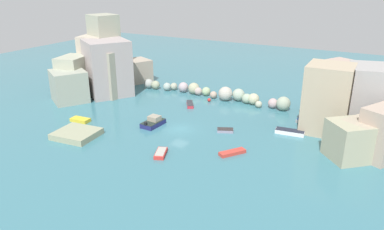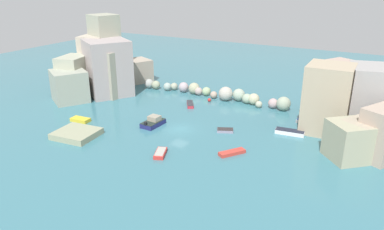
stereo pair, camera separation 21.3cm
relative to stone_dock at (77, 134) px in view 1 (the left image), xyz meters
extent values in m
plane|color=teal|center=(12.04, 9.92, -0.46)|extent=(160.00, 160.00, 0.00)
cube|color=#B4A795|center=(-15.54, 22.17, 5.11)|extent=(7.12, 8.27, 11.13)
cube|color=#A4A890|center=(-15.50, 15.20, 3.50)|extent=(5.97, 7.20, 7.92)
cube|color=#9DA290|center=(-13.62, 11.96, 2.52)|extent=(8.67, 8.51, 5.96)
cube|color=tan|center=(-11.21, 28.84, 2.04)|extent=(7.97, 8.85, 5.00)
cube|color=#A0A08A|center=(-13.98, 23.22, 7.19)|extent=(6.72, 6.46, 15.31)
cube|color=tan|center=(-15.49, 27.52, 2.75)|extent=(8.21, 7.63, 6.43)
cube|color=#A69896|center=(-9.89, 18.99, 5.04)|extent=(11.19, 11.11, 11.01)
cube|color=#9E9883|center=(-8.65, 18.28, 4.13)|extent=(5.64, 5.13, 9.18)
cube|color=#A6A592|center=(-16.91, 25.15, 3.36)|extent=(8.81, 7.83, 7.64)
cube|color=tan|center=(32.04, 20.32, 4.78)|extent=(6.63, 6.78, 10.48)
cube|color=#A59C8B|center=(30.99, 27.91, 1.41)|extent=(7.57, 6.78, 3.75)
cube|color=tan|center=(34.28, 23.35, 4.73)|extent=(8.83, 7.71, 10.39)
cube|color=#A7A384|center=(36.66, 12.17, 2.07)|extent=(7.18, 7.16, 5.07)
cube|color=#9D9996|center=(38.70, 22.85, 4.75)|extent=(9.78, 9.10, 10.42)
cube|color=tan|center=(37.87, 13.57, 2.07)|extent=(5.84, 5.99, 5.07)
sphere|color=#A4A6A1|center=(-5.36, 26.43, 0.52)|extent=(1.97, 1.97, 1.97)
sphere|color=#9DA385|center=(-3.65, 26.52, 0.45)|extent=(1.81, 1.81, 1.81)
sphere|color=#99AAA2|center=(-0.90, 26.77, 0.38)|extent=(1.68, 1.68, 1.68)
sphere|color=#A0A38D|center=(0.14, 27.81, 0.31)|extent=(1.54, 1.54, 1.54)
sphere|color=#AD9CA2|center=(2.64, 27.50, 0.58)|extent=(2.08, 2.08, 2.08)
sphere|color=#A9A887|center=(5.14, 27.47, 0.69)|extent=(2.31, 2.31, 2.31)
sphere|color=#B19B94|center=(6.36, 27.15, 0.33)|extent=(1.58, 1.58, 1.58)
sphere|color=#9CB386|center=(7.91, 27.61, 0.42)|extent=(1.75, 1.75, 1.75)
sphere|color=tan|center=(9.97, 26.70, 0.25)|extent=(1.41, 1.41, 1.41)
sphere|color=#B3AC9F|center=(12.57, 26.61, 0.90)|extent=(2.73, 2.73, 2.73)
sphere|color=#9FAD99|center=(14.87, 27.66, 0.73)|extent=(2.38, 2.38, 2.38)
sphere|color=#9BAE93|center=(16.84, 26.94, 0.48)|extent=(1.88, 1.88, 1.88)
sphere|color=#B5B491|center=(18.18, 26.93, 0.61)|extent=(2.14, 2.14, 2.14)
sphere|color=#AFB399|center=(19.63, 25.72, 0.17)|extent=(1.26, 1.26, 1.26)
sphere|color=#B79999|center=(22.00, 26.70, 0.46)|extent=(1.84, 1.84, 1.84)
sphere|color=#9CA890|center=(23.97, 26.43, 0.81)|extent=(2.53, 2.53, 2.53)
cube|color=#999C7C|center=(0.00, 0.00, 0.00)|extent=(6.50, 5.92, 0.92)
sphere|color=red|center=(10.15, 24.41, -0.12)|extent=(0.67, 0.67, 0.67)
cube|color=#CE3C31|center=(22.76, 5.90, -0.22)|extent=(3.09, 3.71, 0.48)
cube|color=gray|center=(18.81, 12.48, -0.25)|extent=(2.80, 2.21, 0.42)
cube|color=#2F2A2A|center=(18.81, 12.48, -0.01)|extent=(2.75, 2.17, 0.06)
cube|color=white|center=(27.83, 16.43, -0.16)|extent=(4.45, 1.89, 0.61)
cube|color=#212534|center=(27.83, 16.43, 0.18)|extent=(4.36, 1.85, 0.06)
cube|color=navy|center=(7.57, 9.16, -0.10)|extent=(2.49, 4.17, 0.72)
cube|color=#212C27|center=(7.57, 9.16, 0.29)|extent=(2.44, 4.09, 0.06)
cube|color=#9E937F|center=(7.60, 9.54, 0.67)|extent=(1.82, 1.71, 0.82)
cube|color=black|center=(7.47, 7.28, 0.51)|extent=(0.46, 0.38, 0.50)
cube|color=yellow|center=(-4.06, 4.85, -0.18)|extent=(3.30, 1.82, 0.57)
cube|color=gray|center=(27.99, 22.71, -0.20)|extent=(1.03, 2.59, 0.52)
cube|color=#234C93|center=(27.99, 22.71, 0.09)|extent=(0.88, 2.20, 0.08)
cube|color=#C02E3A|center=(8.09, 20.52, -0.19)|extent=(2.81, 3.58, 0.53)
cube|color=#2F2F36|center=(8.09, 20.52, 0.10)|extent=(2.75, 3.51, 0.06)
cube|color=red|center=(14.40, 1.02, -0.22)|extent=(2.37, 3.35, 0.49)
cube|color=#ADA89E|center=(14.40, 1.02, 0.07)|extent=(2.01, 2.84, 0.08)
camera|label=1|loc=(39.29, -35.70, 22.04)|focal=34.17mm
camera|label=2|loc=(39.48, -35.59, 22.04)|focal=34.17mm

